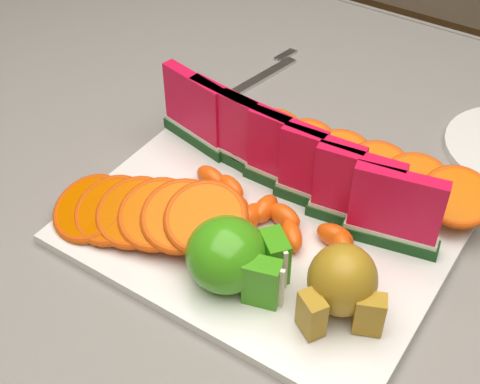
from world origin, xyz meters
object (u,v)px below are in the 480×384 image
pear_cluster (342,284)px  apple_cluster (234,257)px  platter (260,229)px  fork (258,79)px

pear_cluster → apple_cluster: bearing=-167.3°
platter → pear_cluster: pear_cluster is taller
platter → apple_cluster: bearing=-77.3°
apple_cluster → fork: size_ratio=0.59×
platter → fork: platter is taller
apple_cluster → fork: 0.39m
pear_cluster → fork: pear_cluster is taller
apple_cluster → platter: bearing=102.7°
platter → pear_cluster: bearing=-23.8°
fork → apple_cluster: bearing=-61.4°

